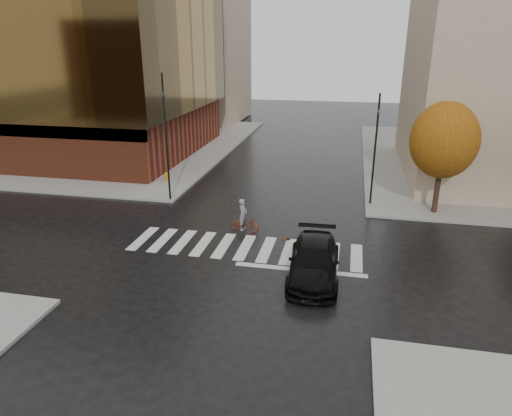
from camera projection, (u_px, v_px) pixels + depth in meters
The scene contains 12 objects.
ground at pixel (243, 252), 22.45m from camera, with size 120.00×120.00×0.00m, color black.
sidewalk_nw at pixel (88, 143), 45.74m from camera, with size 30.00×30.00×0.15m, color gray.
crosswalk at pixel (245, 247), 22.90m from camera, with size 12.00×3.00×0.01m, color silver.
office_glass at pixel (47, 58), 40.33m from camera, with size 27.00×19.00×16.00m.
building_nw_far at pixel (185, 37), 55.97m from camera, with size 14.00×12.00×20.00m, color tan.
tree_ne_a at pixel (444, 140), 25.77m from camera, with size 3.80×3.80×6.50m.
sedan at pixel (314, 261), 19.83m from camera, with size 2.14×5.27×1.53m, color black.
cyclist at pixel (244, 221), 24.62m from camera, with size 1.70×0.81×1.85m.
traffic_light_nw at pixel (165, 129), 27.81m from camera, with size 0.24×0.22×7.86m.
traffic_light_ne at pixel (375, 144), 27.35m from camera, with size 0.14×0.17×6.76m.
fire_hydrant at pixel (166, 176), 33.00m from camera, with size 0.25×0.25×0.69m.
manhole at pixel (285, 238), 23.93m from camera, with size 0.59×0.59×0.01m, color #492F1A.
Camera 1 is at (4.82, -19.74, 9.81)m, focal length 32.00 mm.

